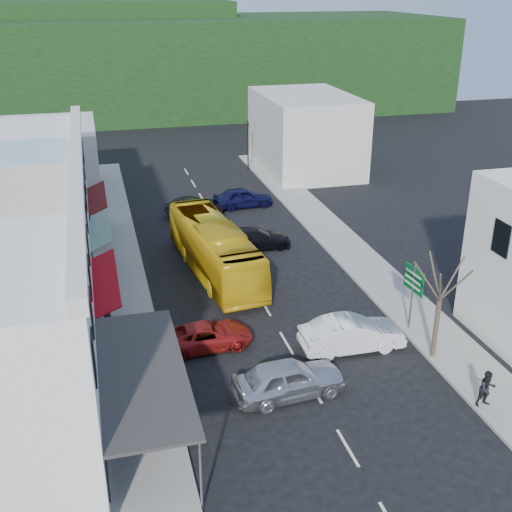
{
  "coord_description": "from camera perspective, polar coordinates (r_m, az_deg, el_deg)",
  "views": [
    {
      "loc": [
        -8.38,
        -26.18,
        16.54
      ],
      "look_at": [
        0.0,
        6.0,
        2.2
      ],
      "focal_mm": 45.0,
      "sensor_mm": 36.0,
      "label": 1
    }
  ],
  "objects": [
    {
      "name": "traffic_signal",
      "position": [
        60.84,
        -0.72,
        9.8
      ],
      "size": [
        0.58,
        0.99,
        4.64
      ],
      "primitive_type": null,
      "rotation": [
        0.0,
        0.0,
        3.2
      ],
      "color": "black",
      "rests_on": "ground"
    },
    {
      "name": "shopfront_row",
      "position": [
        33.86,
        -20.46,
        0.04
      ],
      "size": [
        8.25,
        30.0,
        8.0
      ],
      "color": "silver",
      "rests_on": "ground"
    },
    {
      "name": "distant_block_right",
      "position": [
        60.85,
        4.41,
        10.88
      ],
      "size": [
        8.0,
        12.0,
        7.0
      ],
      "primitive_type": "cube",
      "color": "#B7B2A8",
      "rests_on": "ground"
    },
    {
      "name": "car_silver",
      "position": [
        28.06,
        2.91,
        -11.07
      ],
      "size": [
        4.56,
        2.22,
        1.4
      ],
      "primitive_type": "imported",
      "rotation": [
        0.0,
        0.0,
        1.67
      ],
      "color": "#BCBCC2",
      "rests_on": "ground"
    },
    {
      "name": "street_tree",
      "position": [
        30.49,
        15.99,
        -3.8
      ],
      "size": [
        2.13,
        2.13,
        6.2
      ],
      "primitive_type": null,
      "rotation": [
        0.0,
        0.0,
        0.05
      ],
      "color": "#332A20",
      "rests_on": "ground"
    },
    {
      "name": "bus",
      "position": [
        38.84,
        -3.71,
        0.57
      ],
      "size": [
        3.81,
        11.81,
        3.1
      ],
      "primitive_type": "imported",
      "rotation": [
        0.0,
        0.0,
        0.11
      ],
      "color": "gold",
      "rests_on": "ground"
    },
    {
      "name": "car_red",
      "position": [
        31.47,
        -4.4,
        -6.97
      ],
      "size": [
        4.71,
        2.18,
        1.4
      ],
      "primitive_type": "imported",
      "rotation": [
        0.0,
        0.0,
        1.63
      ],
      "color": "maroon",
      "rests_on": "ground"
    },
    {
      "name": "car_white",
      "position": [
        31.55,
        8.49,
        -7.09
      ],
      "size": [
        4.42,
        1.84,
        1.4
      ],
      "primitive_type": "imported",
      "rotation": [
        0.0,
        0.0,
        1.56
      ],
      "color": "silver",
      "rests_on": "ground"
    },
    {
      "name": "car_black_far",
      "position": [
        49.05,
        -5.56,
        4.37
      ],
      "size": [
        4.6,
        2.38,
        1.4
      ],
      "primitive_type": "imported",
      "rotation": [
        0.0,
        0.0,
        1.71
      ],
      "color": "black",
      "rests_on": "ground"
    },
    {
      "name": "sidewalk_left",
      "position": [
        39.76,
        -12.0,
        -1.68
      ],
      "size": [
        3.0,
        52.0,
        0.15
      ],
      "primitive_type": "cube",
      "color": "gray",
      "rests_on": "ground"
    },
    {
      "name": "hillside",
      "position": [
        92.06,
        -10.66,
        16.83
      ],
      "size": [
        80.0,
        26.0,
        14.0
      ],
      "color": "black",
      "rests_on": "ground"
    },
    {
      "name": "distant_block_left",
      "position": [
        55.0,
        -18.08,
        7.92
      ],
      "size": [
        8.0,
        10.0,
        6.0
      ],
      "primitive_type": "cube",
      "color": "#B7B2A8",
      "rests_on": "ground"
    },
    {
      "name": "car_navy_mid",
      "position": [
        50.74,
        -1.16,
        5.13
      ],
      "size": [
        4.53,
        2.15,
        1.4
      ],
      "primitive_type": "imported",
      "rotation": [
        0.0,
        0.0,
        1.65
      ],
      "color": "black",
      "rests_on": "ground"
    },
    {
      "name": "car_black_near",
      "position": [
        42.72,
        -0.12,
        1.56
      ],
      "size": [
        4.51,
        1.86,
        1.4
      ],
      "primitive_type": "imported",
      "rotation": [
        0.0,
        0.0,
        1.57
      ],
      "color": "black",
      "rests_on": "ground"
    },
    {
      "name": "direction_sign",
      "position": [
        33.12,
        13.68,
        -3.76
      ],
      "size": [
        0.48,
        1.68,
        3.66
      ],
      "primitive_type": null,
      "rotation": [
        0.0,
        0.0,
        0.09
      ],
      "color": "#07501F",
      "rests_on": "ground"
    },
    {
      "name": "pedestrian_left",
      "position": [
        33.79,
        -13.09,
        -4.72
      ],
      "size": [
        0.61,
        0.71,
        1.7
      ],
      "primitive_type": "imported",
      "rotation": [
        0.0,
        0.0,
        1.15
      ],
      "color": "black",
      "rests_on": "sidewalk_left"
    },
    {
      "name": "sidewalk_right",
      "position": [
        42.81,
        8.4,
        0.44
      ],
      "size": [
        3.0,
        52.0,
        0.15
      ],
      "primitive_type": "cube",
      "color": "gray",
      "rests_on": "ground"
    },
    {
      "name": "ground",
      "position": [
        32.08,
        2.73,
        -7.74
      ],
      "size": [
        120.0,
        120.0,
        0.0
      ],
      "primitive_type": "plane",
      "color": "black",
      "rests_on": "ground"
    },
    {
      "name": "pedestrian_right",
      "position": [
        28.74,
        19.87,
        -10.99
      ],
      "size": [
        0.72,
        0.47,
        1.7
      ],
      "primitive_type": "imported",
      "rotation": [
        0.0,
        0.0,
        0.04
      ],
      "color": "black",
      "rests_on": "sidewalk_right"
    }
  ]
}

